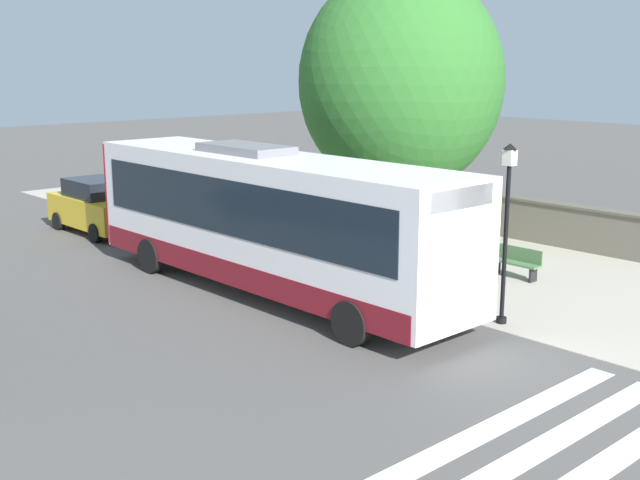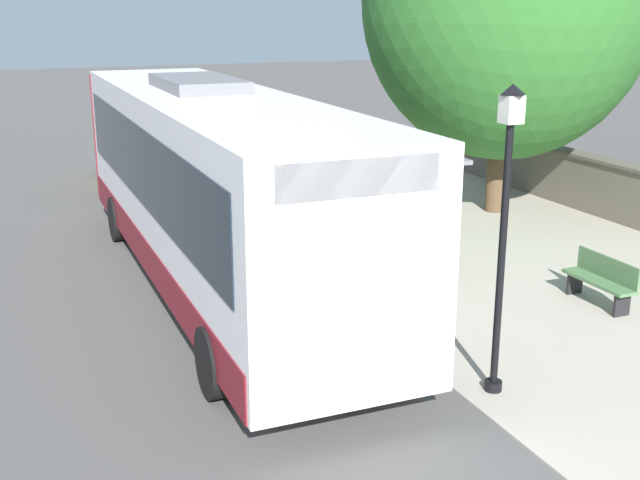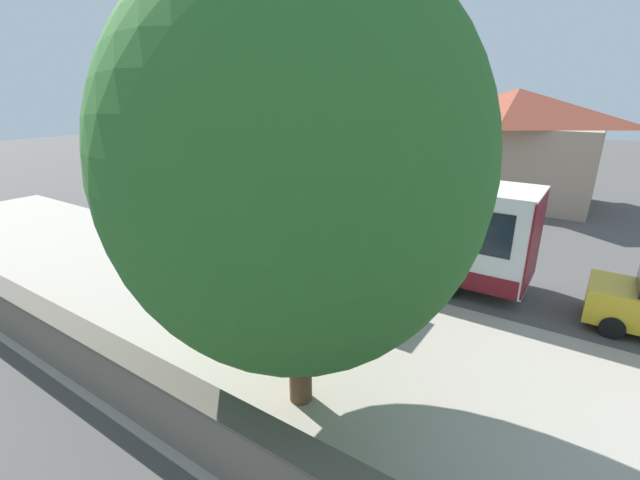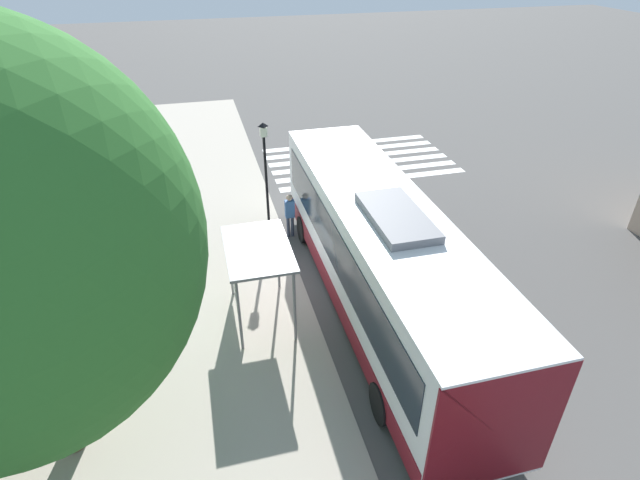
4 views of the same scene
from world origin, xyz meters
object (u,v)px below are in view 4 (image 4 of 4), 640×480
object	(u,v)px
bench	(171,259)
pedestrian	(290,212)
bus	(379,255)
street_lamp_near	(266,168)
bus_shelter	(253,260)

from	to	relation	value
bench	pedestrian	bearing A→B (deg)	15.86
pedestrian	bus	bearing A→B (deg)	-71.16
street_lamp_near	bus_shelter	bearing A→B (deg)	-103.31
pedestrian	bench	size ratio (longest dim) A/B	1.15
bench	bus_shelter	bearing A→B (deg)	-51.59
bus	street_lamp_near	size ratio (longest dim) A/B	2.96
bus	bench	world-z (taller)	bus
bus	bench	xyz separation A→B (m)	(-5.96, 3.60, -1.50)
bus_shelter	pedestrian	size ratio (longest dim) A/B	1.62
bus_shelter	pedestrian	world-z (taller)	bus_shelter
pedestrian	bench	xyz separation A→B (m)	(-4.31, -1.23, -0.55)
bus_shelter	bench	distance (m)	4.20
pedestrian	bus_shelter	bearing A→B (deg)	-113.82
bus_shelter	street_lamp_near	bearing A→B (deg)	76.69
bus	bench	distance (m)	7.12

